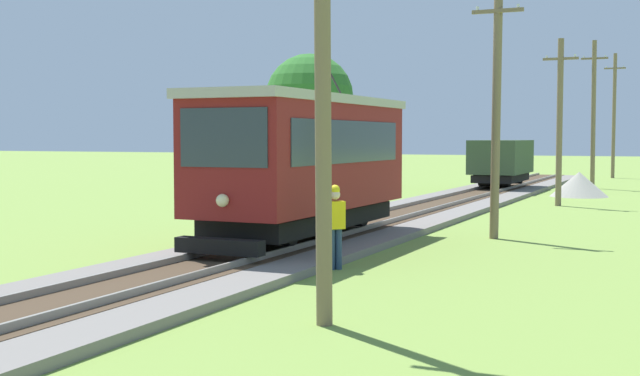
# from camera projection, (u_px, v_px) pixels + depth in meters

# --- Properties ---
(red_tram) EXTENTS (2.60, 8.54, 4.79)m
(red_tram) POSITION_uv_depth(u_px,v_px,m) (305.00, 160.00, 21.03)
(red_tram) COLOR maroon
(red_tram) RESTS_ON rail_right
(freight_car) EXTENTS (2.40, 5.20, 2.31)m
(freight_car) POSITION_uv_depth(u_px,v_px,m) (501.00, 161.00, 42.76)
(freight_car) COLOR #384C33
(freight_car) RESTS_ON rail_right
(utility_pole_near_tram) EXTENTS (1.40, 0.37, 7.25)m
(utility_pole_near_tram) POSITION_uv_depth(u_px,v_px,m) (323.00, 72.00, 11.99)
(utility_pole_near_tram) COLOR #7A664C
(utility_pole_near_tram) RESTS_ON ground
(utility_pole_mid) EXTENTS (1.40, 0.46, 7.05)m
(utility_pole_mid) POSITION_uv_depth(u_px,v_px,m) (496.00, 106.00, 22.62)
(utility_pole_mid) COLOR #7A664C
(utility_pole_mid) RESTS_ON ground
(utility_pole_far) EXTENTS (1.40, 0.28, 6.74)m
(utility_pole_far) POSITION_uv_depth(u_px,v_px,m) (560.00, 120.00, 33.42)
(utility_pole_far) COLOR #7A664C
(utility_pole_far) RESTS_ON ground
(utility_pole_distant) EXTENTS (1.40, 0.51, 7.97)m
(utility_pole_distant) POSITION_uv_depth(u_px,v_px,m) (593.00, 113.00, 44.72)
(utility_pole_distant) COLOR #7A664C
(utility_pole_distant) RESTS_ON ground
(utility_pole_horizon) EXTENTS (1.40, 0.41, 8.47)m
(utility_pole_horizon) POSITION_uv_depth(u_px,v_px,m) (614.00, 114.00, 56.38)
(utility_pole_horizon) COLOR #7A664C
(utility_pole_horizon) RESTS_ON ground
(gravel_pile) EXTENTS (2.68, 2.68, 1.16)m
(gravel_pile) POSITION_uv_depth(u_px,v_px,m) (579.00, 184.00, 38.84)
(gravel_pile) COLOR #9E998E
(gravel_pile) RESTS_ON ground
(second_worker) EXTENTS (0.43, 0.44, 1.78)m
(second_worker) POSITION_uv_depth(u_px,v_px,m) (335.00, 223.00, 17.35)
(second_worker) COLOR navy
(second_worker) RESTS_ON ground
(tree_right_near) EXTENTS (4.75, 4.75, 7.28)m
(tree_right_near) POSITION_uv_depth(u_px,v_px,m) (310.00, 98.00, 44.70)
(tree_right_near) COLOR #4C3823
(tree_right_near) RESTS_ON ground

